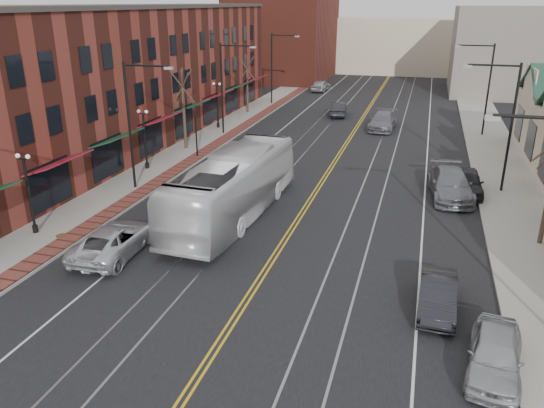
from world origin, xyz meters
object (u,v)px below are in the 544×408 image
Objects in this scene: parked_suv at (114,240)px; parked_car_c at (450,184)px; transit_bus at (234,186)px; parked_car_a at (495,354)px; parked_car_b at (438,295)px; parked_car_d at (467,182)px.

parked_car_c reaches higher than parked_suv.
parked_car_c is at bearing -147.36° from transit_bus.
parked_car_b is at bearing 124.97° from parked_car_a.
transit_bus reaches higher than parked_car_b.
parked_car_c is 1.44m from parked_car_d.
parked_car_d is at bearing 37.82° from parked_car_c.
transit_bus is 16.68m from parked_car_a.
transit_bus is 13.71m from parked_car_c.
parked_car_b is at bearing 174.28° from parked_suv.
parked_suv reaches higher than parked_car_a.
parked_car_c reaches higher than parked_car_b.
parked_car_d is at bearing -142.70° from parked_suv.
transit_bus is 2.85× the size of parked_car_d.
parked_car_c is (15.76, 12.98, 0.11)m from parked_suv.
transit_bus is 3.15× the size of parked_car_a.
parked_car_b is at bearing -99.42° from parked_car_c.
parked_car_a is 0.71× the size of parked_car_c.
parked_car_b is (11.11, -7.05, -1.17)m from transit_bus.
parked_car_d is (0.00, 18.28, 0.07)m from parked_car_a.
parked_suv is 1.33× the size of parked_car_b.
transit_bus is 15.11m from parked_car_d.
parked_car_c is at bearing -143.00° from parked_suv.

